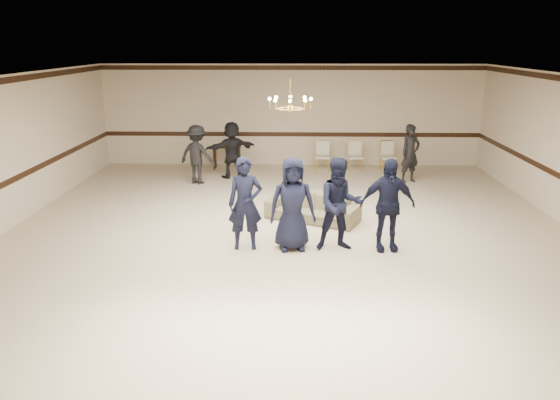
{
  "coord_description": "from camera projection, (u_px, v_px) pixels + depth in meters",
  "views": [
    {
      "loc": [
        0.08,
        -9.81,
        3.88
      ],
      "look_at": [
        -0.17,
        -0.5,
        1.06
      ],
      "focal_mm": 33.8,
      "sensor_mm": 36.0,
      "label": 1
    }
  ],
  "objects": [
    {
      "name": "adult_right",
      "position": [
        410.0,
        153.0,
        14.87
      ],
      "size": [
        0.72,
        0.62,
        1.66
      ],
      "primitive_type": "imported",
      "rotation": [
        0.0,
        0.0,
        0.45
      ],
      "color": "black",
      "rests_on": "floor"
    },
    {
      "name": "adult_mid",
      "position": [
        232.0,
        150.0,
        15.38
      ],
      "size": [
        1.58,
        1.15,
        1.66
      ],
      "primitive_type": "imported",
      "rotation": [
        0.0,
        0.0,
        3.63
      ],
      "color": "black",
      "rests_on": "floor"
    },
    {
      "name": "room",
      "position": [
        289.0,
        165.0,
        10.05
      ],
      "size": [
        12.01,
        14.01,
        3.21
      ],
      "color": "beige",
      "rests_on": "ground"
    },
    {
      "name": "crown_molding",
      "position": [
        292.0,
        68.0,
        16.31
      ],
      "size": [
        12.0,
        0.02,
        0.14
      ],
      "primitive_type": "cube",
      "color": "black",
      "rests_on": "wall_back"
    },
    {
      "name": "banquet_chair_left",
      "position": [
        323.0,
        156.0,
        16.26
      ],
      "size": [
        0.49,
        0.49,
        0.92
      ],
      "primitive_type": null,
      "rotation": [
        0.0,
        0.0,
        -0.1
      ],
      "color": "beige",
      "rests_on": "floor"
    },
    {
      "name": "settee",
      "position": [
        313.0,
        207.0,
        11.81
      ],
      "size": [
        2.21,
        1.6,
        0.6
      ],
      "primitive_type": "imported",
      "rotation": [
        0.0,
        0.0,
        -0.43
      ],
      "color": "#7B7152",
      "rests_on": "floor"
    },
    {
      "name": "boy_b",
      "position": [
        292.0,
        204.0,
        10.01
      ],
      "size": [
        0.95,
        0.69,
        1.8
      ],
      "primitive_type": "imported",
      "rotation": [
        0.0,
        0.0,
        0.15
      ],
      "color": "black",
      "rests_on": "floor"
    },
    {
      "name": "banquet_chair_right",
      "position": [
        388.0,
        157.0,
        16.21
      ],
      "size": [
        0.48,
        0.48,
        0.92
      ],
      "primitive_type": null,
      "rotation": [
        0.0,
        0.0,
        0.09
      ],
      "color": "beige",
      "rests_on": "floor"
    },
    {
      "name": "adult_left",
      "position": [
        197.0,
        155.0,
        14.74
      ],
      "size": [
        1.22,
        0.96,
        1.66
      ],
      "primitive_type": "imported",
      "rotation": [
        0.0,
        0.0,
        2.77
      ],
      "color": "black",
      "rests_on": "floor"
    },
    {
      "name": "boy_a",
      "position": [
        245.0,
        204.0,
        10.03
      ],
      "size": [
        0.69,
        0.49,
        1.8
      ],
      "primitive_type": "imported",
      "rotation": [
        0.0,
        0.0,
        0.09
      ],
      "color": "black",
      "rests_on": "floor"
    },
    {
      "name": "boy_d",
      "position": [
        387.0,
        205.0,
        9.97
      ],
      "size": [
        1.09,
        0.52,
        1.8
      ],
      "primitive_type": "imported",
      "rotation": [
        0.0,
        0.0,
        0.08
      ],
      "color": "black",
      "rests_on": "floor"
    },
    {
      "name": "boy_c",
      "position": [
        340.0,
        204.0,
        9.99
      ],
      "size": [
        0.94,
        0.76,
        1.8
      ],
      "primitive_type": "imported",
      "rotation": [
        0.0,
        0.0,
        0.1
      ],
      "color": "black",
      "rests_on": "floor"
    },
    {
      "name": "chair_rail",
      "position": [
        291.0,
        134.0,
        16.91
      ],
      "size": [
        12.0,
        0.02,
        0.14
      ],
      "primitive_type": "cube",
      "color": "black",
      "rests_on": "wall_back"
    },
    {
      "name": "banquet_chair_mid",
      "position": [
        355.0,
        157.0,
        16.23
      ],
      "size": [
        0.46,
        0.46,
        0.92
      ],
      "primitive_type": null,
      "rotation": [
        0.0,
        0.0,
        0.03
      ],
      "color": "beige",
      "rests_on": "floor"
    },
    {
      "name": "console_table",
      "position": [
        227.0,
        157.0,
        16.55
      ],
      "size": [
        0.9,
        0.44,
        0.73
      ],
      "primitive_type": "cube",
      "rotation": [
        0.0,
        0.0,
        -0.09
      ],
      "color": "#351C11",
      "rests_on": "floor"
    },
    {
      "name": "chandelier",
      "position": [
        290.0,
        93.0,
        10.64
      ],
      "size": [
        0.94,
        0.94,
        0.89
      ],
      "primitive_type": null,
      "color": "gold",
      "rests_on": "ceiling"
    }
  ]
}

